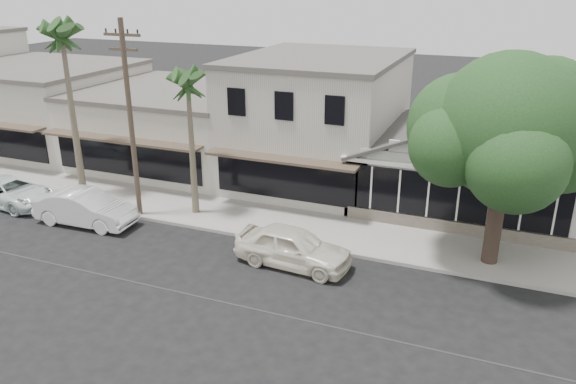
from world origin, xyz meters
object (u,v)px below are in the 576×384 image
at_px(car_1, 85,208).
at_px(car_2, 12,192).
at_px(car_0, 293,247).
at_px(shade_tree, 506,128).
at_px(utility_pole, 130,117).

xyz_separation_m(car_1, car_2, (-5.00, 0.55, -0.11)).
relative_size(car_0, shade_tree, 0.56).
height_order(utility_pole, car_1, utility_pole).
height_order(car_0, shade_tree, shade_tree).
relative_size(car_1, car_2, 0.99).
relative_size(utility_pole, car_2, 1.88).
bearing_deg(car_2, shade_tree, -78.10).
height_order(car_1, car_2, car_1).
bearing_deg(utility_pole, shade_tree, 4.98).
xyz_separation_m(utility_pole, car_0, (8.42, -1.78, -4.00)).
bearing_deg(shade_tree, car_2, -173.79).
xyz_separation_m(utility_pole, shade_tree, (15.49, 1.35, 0.64)).
distance_m(car_0, car_1, 10.17).
distance_m(car_0, shade_tree, 9.01).
height_order(utility_pole, car_0, utility_pole).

